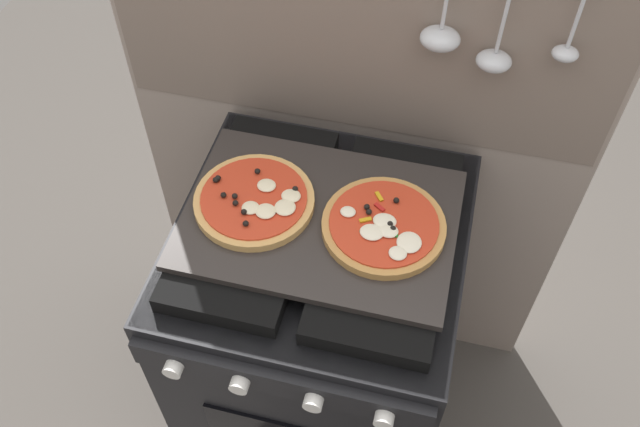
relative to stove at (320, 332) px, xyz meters
The scene contains 6 objects.
ground_plane 0.45m from the stove, 90.00° to the left, with size 4.00×4.00×0.00m, color #4C4742.
kitchen_backsplash 0.48m from the stove, 89.58° to the left, with size 1.10×0.09×1.55m.
stove is the anchor object (origin of this frame).
baking_tray 0.46m from the stove, 90.00° to the left, with size 0.54×0.38×0.02m, color #2D2826.
pizza_left 0.50m from the stove, behind, with size 0.24×0.24×0.03m.
pizza_right 0.49m from the stove, ahead, with size 0.24×0.24×0.03m.
Camera 1 is at (0.20, -0.82, 1.97)m, focal length 38.32 mm.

